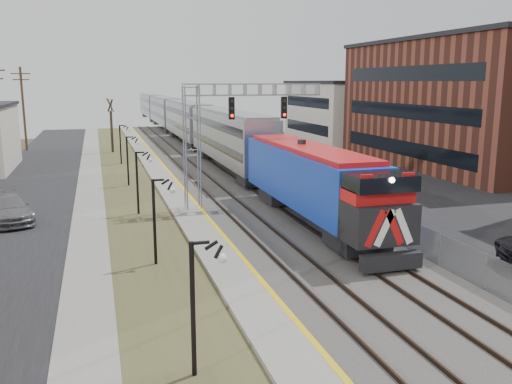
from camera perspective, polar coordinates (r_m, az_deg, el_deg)
name	(u,v)px	position (r m, az deg, el deg)	size (l,w,h in m)	color
street_west	(24,199)	(42.11, -23.22, -0.68)	(7.00, 120.00, 0.04)	black
sidewalk	(90,195)	(41.79, -17.10, -0.31)	(2.00, 120.00, 0.08)	gray
grass_median	(131,193)	(41.85, -12.99, -0.09)	(4.00, 120.00, 0.06)	#454826
platform	(171,189)	(42.11, -8.93, 0.26)	(2.00, 120.00, 0.24)	gray
ballast_bed	(234,186)	(43.03, -2.32, 0.61)	(8.00, 120.00, 0.20)	#595651
parking_lot	(370,180)	(47.37, 11.90, 1.28)	(16.00, 120.00, 0.04)	black
platform_edge	(182,187)	(42.20, -7.75, 0.50)	(0.24, 120.00, 0.01)	gold
track_near	(209,185)	(42.56, -4.93, 0.69)	(1.58, 120.00, 0.15)	#2D2119
track_far	(252,183)	(43.38, -0.40, 0.94)	(1.58, 120.00, 0.15)	#2D2119
train	(184,121)	(76.53, -7.63, 7.45)	(3.00, 108.65, 5.33)	#163BB6
signal_gantry	(218,124)	(34.89, -4.00, 7.14)	(9.00, 1.07, 8.15)	gray
lampposts	(154,221)	(25.16, -10.71, -3.04)	(0.14, 62.14, 4.00)	black
fence	(284,175)	(44.10, 2.98, 1.79)	(0.04, 120.00, 1.60)	gray
bare_trees	(11,155)	(45.67, -24.40, 3.53)	(12.30, 42.30, 5.95)	#382D23
car_lot_d	(352,187)	(40.34, 10.08, 0.51)	(1.84, 4.51, 1.31)	#1A154C
car_lot_e	(340,176)	(44.58, 8.88, 1.67)	(1.70, 4.22, 1.44)	gray
car_lot_f	(341,178)	(44.14, 8.96, 1.47)	(1.37, 3.92, 1.29)	#0D4326
car_street_b	(8,209)	(35.47, -24.67, -1.68)	(2.20, 5.42, 1.57)	slate
car_lot_g	(288,158)	(54.19, 3.37, 3.55)	(1.58, 4.53, 1.49)	black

